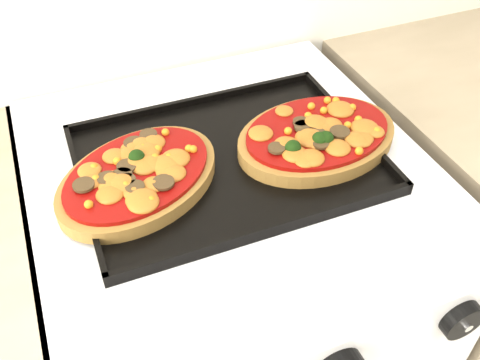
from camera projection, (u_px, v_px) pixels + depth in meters
name	position (u px, v px, depth m)	size (l,w,h in m)	color
stove	(231.00, 328.00, 1.11)	(0.60, 0.60, 0.91)	white
control_panel	(324.00, 358.00, 0.63)	(0.60, 0.02, 0.09)	white
knob_right	(462.00, 320.00, 0.67)	(0.06, 0.06, 0.02)	black
baking_tray	(227.00, 158.00, 0.80)	(0.43, 0.32, 0.02)	black
pizza_left	(138.00, 176.00, 0.74)	(0.25, 0.18, 0.04)	olive
pizza_right	(317.00, 135.00, 0.81)	(0.26, 0.18, 0.04)	olive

